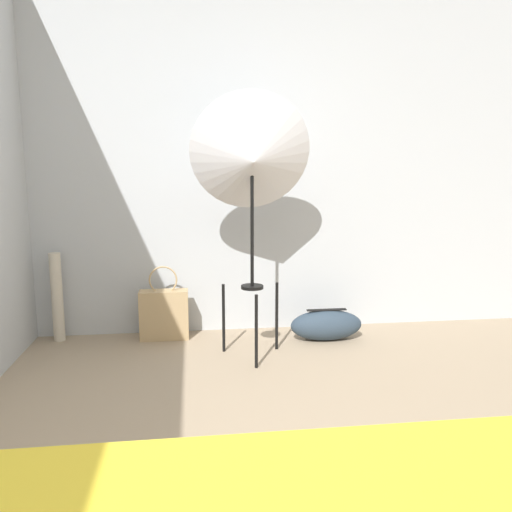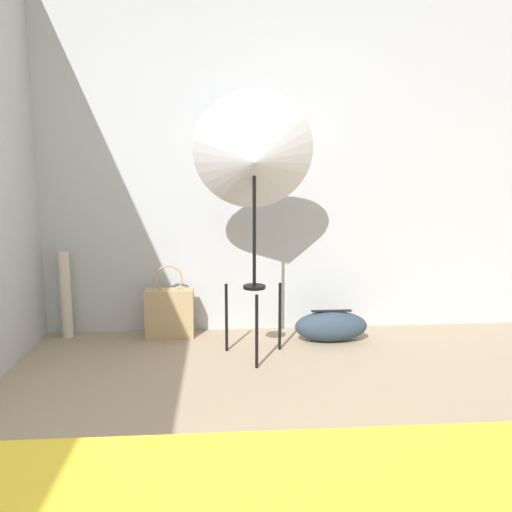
# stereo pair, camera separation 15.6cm
# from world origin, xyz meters

# --- Properties ---
(wall_back) EXTENTS (8.00, 0.05, 2.60)m
(wall_back) POSITION_xyz_m (0.00, 2.54, 1.30)
(wall_back) COLOR #B7BCC1
(wall_back) RESTS_ON ground_plane
(photo_umbrella) EXTENTS (0.77, 0.46, 1.67)m
(photo_umbrella) POSITION_xyz_m (0.28, 1.94, 1.27)
(photo_umbrella) COLOR black
(photo_umbrella) RESTS_ON ground_plane
(tote_bag) EXTENTS (0.34, 0.13, 0.53)m
(tote_bag) POSITION_xyz_m (-0.31, 2.36, 0.18)
(tote_bag) COLOR tan
(tote_bag) RESTS_ON ground_plane
(duffel_bag) EXTENTS (0.52, 0.22, 0.22)m
(duffel_bag) POSITION_xyz_m (0.84, 2.18, 0.11)
(duffel_bag) COLOR #2D3D4C
(duffel_bag) RESTS_ON ground_plane
(paper_roll) EXTENTS (0.08, 0.08, 0.63)m
(paper_roll) POSITION_xyz_m (-1.05, 2.42, 0.32)
(paper_roll) COLOR beige
(paper_roll) RESTS_ON ground_plane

